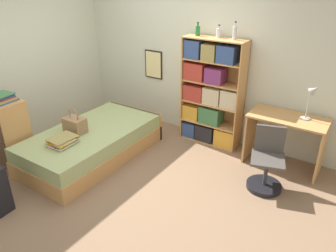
{
  "coord_description": "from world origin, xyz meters",
  "views": [
    {
      "loc": [
        2.7,
        -2.96,
        2.56
      ],
      "look_at": [
        0.62,
        0.21,
        0.75
      ],
      "focal_mm": 35.0,
      "sensor_mm": 36.0,
      "label": 1
    }
  ],
  "objects_px": {
    "dresser": "(7,133)",
    "desk_chair": "(266,169)",
    "bed": "(93,143)",
    "book_stack_on_bed": "(62,141)",
    "bookcase": "(210,95)",
    "bottle_brown": "(219,33)",
    "handbag": "(75,125)",
    "desk": "(286,133)",
    "bottle_green": "(198,31)",
    "bottle_clear": "(235,33)",
    "magazine_pile_on_dresser": "(1,98)",
    "desk_lamp": "(312,96)"
  },
  "relations": [
    {
      "from": "handbag",
      "to": "bottle_brown",
      "type": "distance_m",
      "value": 2.45
    },
    {
      "from": "dresser",
      "to": "bottle_brown",
      "type": "xyz_separation_m",
      "value": [
        2.14,
        2.23,
        1.27
      ]
    },
    {
      "from": "bed",
      "to": "desk",
      "type": "height_order",
      "value": "desk"
    },
    {
      "from": "bookcase",
      "to": "desk",
      "type": "height_order",
      "value": "bookcase"
    },
    {
      "from": "bed",
      "to": "book_stack_on_bed",
      "type": "relative_size",
      "value": 5.56
    },
    {
      "from": "magazine_pile_on_dresser",
      "to": "bottle_brown",
      "type": "xyz_separation_m",
      "value": [
        2.11,
        2.22,
        0.75
      ]
    },
    {
      "from": "bookcase",
      "to": "bottle_brown",
      "type": "distance_m",
      "value": 0.95
    },
    {
      "from": "book_stack_on_bed",
      "to": "dresser",
      "type": "relative_size",
      "value": 0.39
    },
    {
      "from": "desk",
      "to": "bed",
      "type": "bearing_deg",
      "value": -151.91
    },
    {
      "from": "bottle_brown",
      "to": "desk",
      "type": "height_order",
      "value": "bottle_brown"
    },
    {
      "from": "dresser",
      "to": "bookcase",
      "type": "bearing_deg",
      "value": 46.15
    },
    {
      "from": "desk_lamp",
      "to": "dresser",
      "type": "bearing_deg",
      "value": -149.08
    },
    {
      "from": "handbag",
      "to": "book_stack_on_bed",
      "type": "height_order",
      "value": "handbag"
    },
    {
      "from": "bottle_green",
      "to": "bottle_clear",
      "type": "xyz_separation_m",
      "value": [
        0.58,
        0.02,
        0.02
      ]
    },
    {
      "from": "bottle_green",
      "to": "desk_lamp",
      "type": "relative_size",
      "value": 0.4
    },
    {
      "from": "bed",
      "to": "handbag",
      "type": "bearing_deg",
      "value": -125.99
    },
    {
      "from": "bookcase",
      "to": "desk",
      "type": "relative_size",
      "value": 1.62
    },
    {
      "from": "handbag",
      "to": "bottle_clear",
      "type": "xyz_separation_m",
      "value": [
        1.65,
        1.61,
        1.21
      ]
    },
    {
      "from": "bed",
      "to": "book_stack_on_bed",
      "type": "distance_m",
      "value": 0.6
    },
    {
      "from": "desk",
      "to": "dresser",
      "type": "bearing_deg",
      "value": -148.09
    },
    {
      "from": "bookcase",
      "to": "desk",
      "type": "distance_m",
      "value": 1.28
    },
    {
      "from": "bookcase",
      "to": "bottle_brown",
      "type": "height_order",
      "value": "bottle_brown"
    },
    {
      "from": "dresser",
      "to": "desk_chair",
      "type": "bearing_deg",
      "value": 23.48
    },
    {
      "from": "dresser",
      "to": "bottle_brown",
      "type": "height_order",
      "value": "bottle_brown"
    },
    {
      "from": "magazine_pile_on_dresser",
      "to": "bottle_green",
      "type": "height_order",
      "value": "bottle_green"
    },
    {
      "from": "bookcase",
      "to": "bottle_clear",
      "type": "distance_m",
      "value": 1.03
    },
    {
      "from": "book_stack_on_bed",
      "to": "desk",
      "type": "bearing_deg",
      "value": 36.93
    },
    {
      "from": "dresser",
      "to": "bookcase",
      "type": "height_order",
      "value": "bookcase"
    },
    {
      "from": "bottle_green",
      "to": "bottle_brown",
      "type": "distance_m",
      "value": 0.32
    },
    {
      "from": "bed",
      "to": "desk_chair",
      "type": "relative_size",
      "value": 2.57
    },
    {
      "from": "desk",
      "to": "desk_chair",
      "type": "relative_size",
      "value": 1.28
    },
    {
      "from": "magazine_pile_on_dresser",
      "to": "desk_chair",
      "type": "height_order",
      "value": "magazine_pile_on_dresser"
    },
    {
      "from": "handbag",
      "to": "dresser",
      "type": "bearing_deg",
      "value": -142.0
    },
    {
      "from": "magazine_pile_on_dresser",
      "to": "bottle_brown",
      "type": "height_order",
      "value": "bottle_brown"
    },
    {
      "from": "dresser",
      "to": "desk",
      "type": "bearing_deg",
      "value": 31.91
    },
    {
      "from": "bottle_clear",
      "to": "desk_lamp",
      "type": "height_order",
      "value": "bottle_clear"
    },
    {
      "from": "bed",
      "to": "desk",
      "type": "bearing_deg",
      "value": 28.09
    },
    {
      "from": "magazine_pile_on_dresser",
      "to": "bottle_brown",
      "type": "distance_m",
      "value": 3.15
    },
    {
      "from": "book_stack_on_bed",
      "to": "bookcase",
      "type": "height_order",
      "value": "bookcase"
    },
    {
      "from": "desk_lamp",
      "to": "desk_chair",
      "type": "relative_size",
      "value": 0.61
    },
    {
      "from": "bottle_brown",
      "to": "bed",
      "type": "bearing_deg",
      "value": -130.83
    },
    {
      "from": "handbag",
      "to": "dresser",
      "type": "xyz_separation_m",
      "value": [
        -0.75,
        -0.59,
        -0.09
      ]
    },
    {
      "from": "bottle_brown",
      "to": "bottle_clear",
      "type": "relative_size",
      "value": 0.72
    },
    {
      "from": "handbag",
      "to": "magazine_pile_on_dresser",
      "type": "bearing_deg",
      "value": -141.12
    },
    {
      "from": "dresser",
      "to": "bottle_brown",
      "type": "relative_size",
      "value": 5.2
    },
    {
      "from": "dresser",
      "to": "bookcase",
      "type": "xyz_separation_m",
      "value": [
        2.08,
        2.17,
        0.32
      ]
    },
    {
      "from": "book_stack_on_bed",
      "to": "desk_lamp",
      "type": "distance_m",
      "value": 3.33
    },
    {
      "from": "bookcase",
      "to": "desk",
      "type": "xyz_separation_m",
      "value": [
        1.24,
        -0.1,
        -0.28
      ]
    },
    {
      "from": "bottle_brown",
      "to": "bookcase",
      "type": "bearing_deg",
      "value": -136.05
    },
    {
      "from": "bookcase",
      "to": "handbag",
      "type": "bearing_deg",
      "value": -130.11
    }
  ]
}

